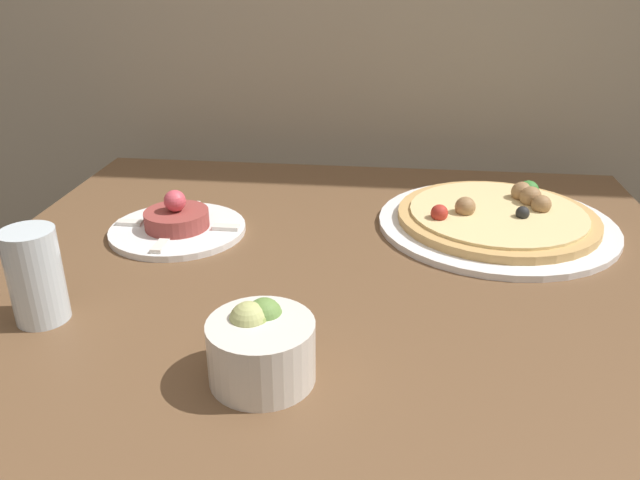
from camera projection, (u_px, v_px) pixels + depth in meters
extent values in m
cube|color=brown|center=(333.00, 277.00, 0.87)|extent=(1.01, 0.90, 0.03)
cylinder|color=brown|center=(155.00, 331.00, 1.42)|extent=(0.06, 0.06, 0.71)
cylinder|color=brown|center=(556.00, 358.00, 1.33)|extent=(0.06, 0.06, 0.71)
cylinder|color=white|center=(496.00, 224.00, 0.98)|extent=(0.37, 0.37, 0.01)
cylinder|color=tan|center=(497.00, 217.00, 0.98)|extent=(0.31, 0.31, 0.01)
cylinder|color=beige|center=(498.00, 212.00, 0.98)|extent=(0.27, 0.27, 0.00)
sphere|color=#997047|center=(465.00, 207.00, 0.96)|extent=(0.03, 0.03, 0.03)
sphere|color=#B22D23|center=(439.00, 213.00, 0.95)|extent=(0.03, 0.03, 0.03)
sphere|color=#997047|center=(522.00, 192.00, 1.02)|extent=(0.03, 0.03, 0.03)
sphere|color=#387F33|center=(528.00, 191.00, 1.03)|extent=(0.03, 0.03, 0.03)
sphere|color=#997047|center=(541.00, 205.00, 0.97)|extent=(0.03, 0.03, 0.03)
sphere|color=#997047|center=(531.00, 197.00, 1.00)|extent=(0.03, 0.03, 0.03)
sphere|color=black|center=(523.00, 213.00, 0.95)|extent=(0.02, 0.02, 0.02)
cylinder|color=white|center=(178.00, 230.00, 0.96)|extent=(0.21, 0.21, 0.01)
cylinder|color=#933D38|center=(177.00, 219.00, 0.96)|extent=(0.10, 0.10, 0.03)
sphere|color=#DB4C5B|center=(175.00, 201.00, 0.94)|extent=(0.03, 0.03, 0.03)
cube|color=white|center=(226.00, 227.00, 0.95)|extent=(0.04, 0.02, 0.01)
cube|color=white|center=(192.00, 207.00, 1.03)|extent=(0.02, 0.04, 0.01)
cube|color=white|center=(130.00, 223.00, 0.97)|extent=(0.04, 0.02, 0.01)
cube|color=white|center=(160.00, 246.00, 0.89)|extent=(0.02, 0.04, 0.01)
cylinder|color=silver|center=(262.00, 351.00, 0.62)|extent=(0.11, 0.11, 0.07)
sphere|color=#B7BC70|center=(249.00, 321.00, 0.62)|extent=(0.04, 0.04, 0.04)
sphere|color=#8EA34C|center=(253.00, 322.00, 0.62)|extent=(0.03, 0.03, 0.03)
sphere|color=#668E42|center=(264.00, 316.00, 0.63)|extent=(0.04, 0.04, 0.04)
cylinder|color=silver|center=(35.00, 276.00, 0.72)|extent=(0.06, 0.06, 0.11)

